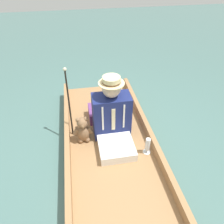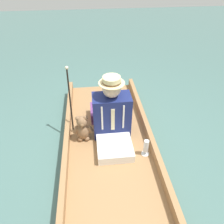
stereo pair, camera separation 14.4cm
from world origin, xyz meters
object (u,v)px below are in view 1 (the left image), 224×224
at_px(seated_person, 112,117).
at_px(walking_cane, 68,97).
at_px(wine_glass, 148,145).
at_px(teddy_bear, 83,130).

distance_m(seated_person, walking_cane, 0.60).
relative_size(seated_person, wine_glass, 3.84).
xyz_separation_m(seated_person, teddy_bear, (0.37, 0.02, -0.13)).
xyz_separation_m(teddy_bear, wine_glass, (-0.73, 0.34, -0.05)).
bearing_deg(seated_person, wine_glass, 131.16).
distance_m(teddy_bear, walking_cane, 0.45).
height_order(teddy_bear, wine_glass, teddy_bear).
xyz_separation_m(teddy_bear, walking_cane, (0.14, -0.27, 0.32)).
bearing_deg(seated_person, walking_cane, -30.16).
xyz_separation_m(seated_person, walking_cane, (0.51, -0.25, 0.19)).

